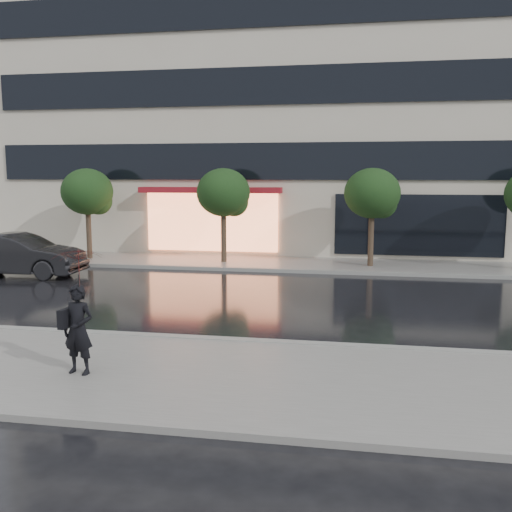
# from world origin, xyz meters

# --- Properties ---
(ground) EXTENTS (120.00, 120.00, 0.00)m
(ground) POSITION_xyz_m (0.00, 0.00, 0.00)
(ground) COLOR black
(ground) RESTS_ON ground
(sidewalk_near) EXTENTS (60.00, 4.50, 0.12)m
(sidewalk_near) POSITION_xyz_m (0.00, -3.25, 0.06)
(sidewalk_near) COLOR slate
(sidewalk_near) RESTS_ON ground
(sidewalk_far) EXTENTS (60.00, 3.50, 0.12)m
(sidewalk_far) POSITION_xyz_m (0.00, 10.25, 0.06)
(sidewalk_far) COLOR slate
(sidewalk_far) RESTS_ON ground
(curb_near) EXTENTS (60.00, 0.25, 0.14)m
(curb_near) POSITION_xyz_m (0.00, -1.00, 0.07)
(curb_near) COLOR gray
(curb_near) RESTS_ON ground
(curb_far) EXTENTS (60.00, 0.25, 0.14)m
(curb_far) POSITION_xyz_m (0.00, 8.50, 0.07)
(curb_far) COLOR gray
(curb_far) RESTS_ON ground
(office_building) EXTENTS (30.00, 12.76, 18.00)m
(office_building) POSITION_xyz_m (-0.00, 17.97, 9.00)
(office_building) COLOR beige
(office_building) RESTS_ON ground
(tree_far_west) EXTENTS (2.20, 2.20, 3.99)m
(tree_far_west) POSITION_xyz_m (-8.94, 10.03, 2.92)
(tree_far_west) COLOR #33261C
(tree_far_west) RESTS_ON ground
(tree_mid_west) EXTENTS (2.20, 2.20, 3.99)m
(tree_mid_west) POSITION_xyz_m (-2.94, 10.03, 2.92)
(tree_mid_west) COLOR #33261C
(tree_mid_west) RESTS_ON ground
(tree_mid_east) EXTENTS (2.20, 2.20, 3.99)m
(tree_mid_east) POSITION_xyz_m (3.06, 10.03, 2.92)
(tree_mid_east) COLOR #33261C
(tree_mid_east) RESTS_ON ground
(parked_car) EXTENTS (4.82, 1.80, 1.57)m
(parked_car) POSITION_xyz_m (-9.82, 6.00, 0.79)
(parked_car) COLOR black
(parked_car) RESTS_ON ground
(pedestrian_with_umbrella) EXTENTS (1.02, 1.03, 2.31)m
(pedestrian_with_umbrella) POSITION_xyz_m (-2.48, -3.61, 1.62)
(pedestrian_with_umbrella) COLOR black
(pedestrian_with_umbrella) RESTS_ON sidewalk_near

